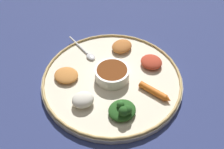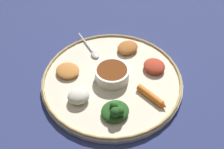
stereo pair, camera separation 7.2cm
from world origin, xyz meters
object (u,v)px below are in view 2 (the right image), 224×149
Objects in this scene: spoon at (91,49)px; greens_pile at (115,111)px; center_bowl at (112,73)px; carrot_near_spoon at (152,97)px.

greens_pile is (0.23, -0.13, 0.01)m from spoon.
center_bowl is 0.13m from greens_pile.
center_bowl reaches higher than spoon.
spoon is (-0.13, 0.04, -0.02)m from center_bowl.
greens_pile is at bearing -109.80° from carrot_near_spoon.
spoon is 0.26m from greens_pile.
carrot_near_spoon is at bearing -6.13° from spoon.
spoon is 1.56× the size of greens_pile.
carrot_near_spoon is at bearing 6.90° from center_bowl.
greens_pile is 0.92× the size of carrot_near_spoon.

